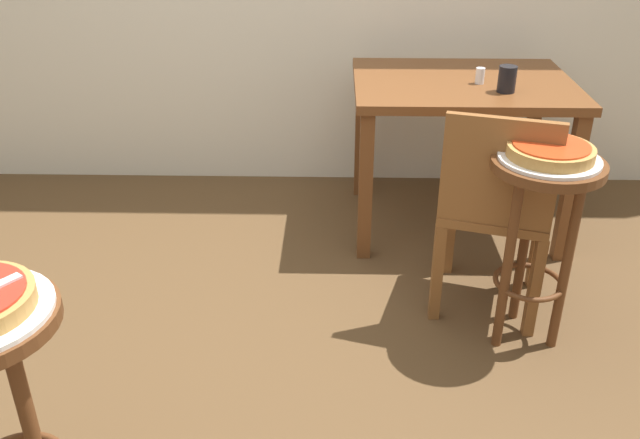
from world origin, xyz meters
name	(u,v)px	position (x,y,z in m)	size (l,w,h in m)	color
ground_plane	(286,356)	(0.00, 0.00, 0.00)	(6.00, 6.00, 0.00)	brown
stool_middle	(540,211)	(0.89, 0.15, 0.53)	(0.38, 0.38, 0.72)	#5B3319
serving_plate_middle	(549,159)	(0.89, 0.15, 0.73)	(0.34, 0.34, 0.01)	silver
pizza_middle	(551,151)	(0.89, 0.15, 0.76)	(0.29, 0.29, 0.05)	#B78442
dining_table	(461,103)	(0.75, 1.06, 0.62)	(0.99, 0.77, 0.73)	brown
cup_near_edge	(507,79)	(0.90, 0.89, 0.78)	(0.08, 0.08, 0.11)	black
condiment_shaker	(480,76)	(0.81, 1.01, 0.76)	(0.04, 0.04, 0.07)	white
wooden_chair	(496,206)	(0.77, 0.32, 0.47)	(0.50, 0.50, 0.85)	brown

